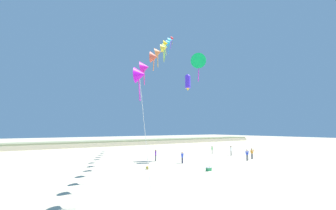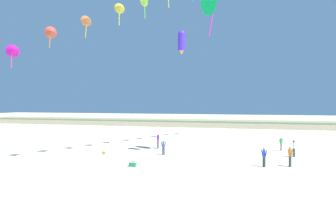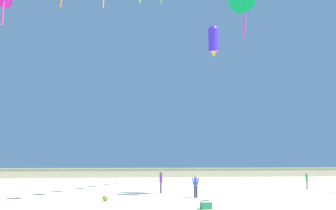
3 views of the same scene
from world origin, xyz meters
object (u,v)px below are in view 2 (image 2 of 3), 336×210
object	(u,v)px
person_mid_center	(290,155)
beach_cooler	(133,164)
beach_ball	(104,152)
large_kite_mid_trail	(211,3)
person_near_right	(158,140)
person_near_left	(294,147)
person_far_center	(163,146)
person_far_right	(281,143)
person_far_left	(264,156)
large_kite_low_lead	(182,41)

from	to	relation	value
person_mid_center	beach_cooler	bearing A→B (deg)	-165.10
person_mid_center	beach_ball	distance (m)	18.25
large_kite_mid_trail	beach_cooler	distance (m)	18.39
beach_ball	person_mid_center	bearing A→B (deg)	-4.67
person_near_right	person_mid_center	xyz separation A→B (m)	(13.83, -6.75, 0.04)
beach_cooler	person_near_right	bearing A→B (deg)	95.07
person_mid_center	large_kite_mid_trail	bearing A→B (deg)	149.15
person_near_left	person_far_center	distance (m)	13.13
person_far_right	person_far_center	distance (m)	13.58
person_near_right	person_mid_center	bearing A→B (deg)	-26.03
person_near_right	person_far_right	bearing A→B (deg)	8.59
person_far_left	large_kite_mid_trail	bearing A→B (deg)	135.52
large_kite_low_lead	person_far_right	bearing A→B (deg)	27.64
person_near_left	large_kite_mid_trail	size ratio (longest dim) A/B	0.35
person_near_right	person_far_left	distance (m)	13.85
person_near_right	large_kite_mid_trail	bearing A→B (deg)	-20.28
person_far_right	beach_ball	size ratio (longest dim) A/B	4.25
beach_cooler	beach_ball	world-z (taller)	beach_cooler
person_far_left	large_kite_mid_trail	size ratio (longest dim) A/B	0.35
person_far_right	person_far_center	size ratio (longest dim) A/B	0.98
large_kite_mid_trail	beach_ball	size ratio (longest dim) A/B	13.24
person_far_left	beach_cooler	world-z (taller)	person_far_left
person_mid_center	large_kite_low_lead	xyz separation A→B (m)	(-10.20, 3.46, 10.87)
person_far_center	beach_ball	xyz separation A→B (m)	(-6.20, -1.19, -0.73)
person_far_left	person_far_right	world-z (taller)	person_far_left
person_mid_center	person_far_right	size ratio (longest dim) A/B	1.12
person_mid_center	person_far_center	world-z (taller)	person_mid_center
person_far_left	large_kite_low_lead	world-z (taller)	large_kite_low_lead
person_far_center	beach_ball	world-z (taller)	person_far_center
person_far_center	beach_cooler	distance (m)	6.22
person_near_right	beach_cooler	xyz separation A→B (m)	(0.90, -10.19, -0.74)
large_kite_mid_trail	beach_cooler	xyz separation A→B (m)	(-5.71, -7.75, -15.66)
person_far_right	person_far_center	xyz separation A→B (m)	(-12.09, -6.19, 0.02)
large_kite_mid_trail	person_far_center	bearing A→B (deg)	-161.03
person_far_right	person_far_center	world-z (taller)	person_far_center
person_far_center	beach_ball	distance (m)	6.35
person_near_right	person_mid_center	world-z (taller)	person_mid_center
person_near_right	person_far_center	distance (m)	4.48
person_far_center	large_kite_low_lead	world-z (taller)	large_kite_low_lead
large_kite_mid_trail	person_far_right	bearing A→B (deg)	31.84
person_far_left	beach_ball	bearing A→B (deg)	172.33
person_near_left	person_far_center	xyz separation A→B (m)	(-12.93, -2.32, -0.07)
person_far_right	large_kite_mid_trail	bearing A→B (deg)	-148.16
person_far_center	person_mid_center	bearing A→B (deg)	-12.59
person_near_right	person_near_left	bearing A→B (deg)	-6.80
person_far_center	beach_ball	size ratio (longest dim) A/B	4.34
person_far_center	large_kite_mid_trail	xyz separation A→B (m)	(4.76, 1.64, 14.97)
person_mid_center	person_far_center	bearing A→B (deg)	167.41
person_near_right	person_far_center	size ratio (longest dim) A/B	1.05
person_far_left	person_far_center	distance (m)	10.39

